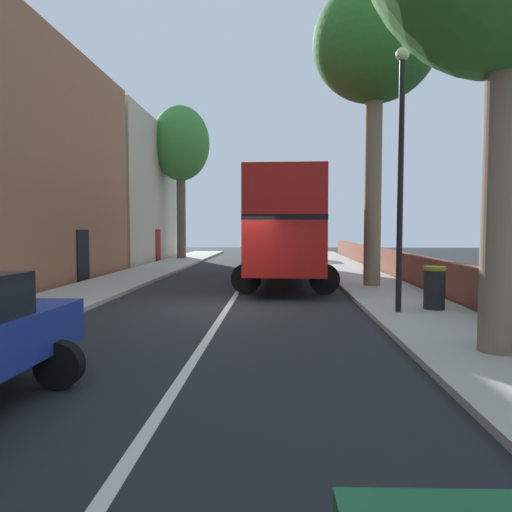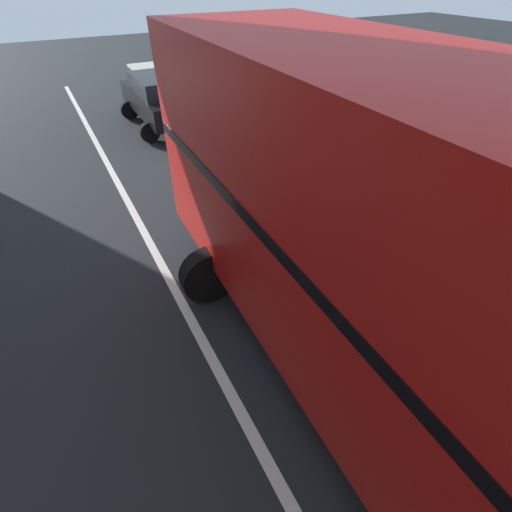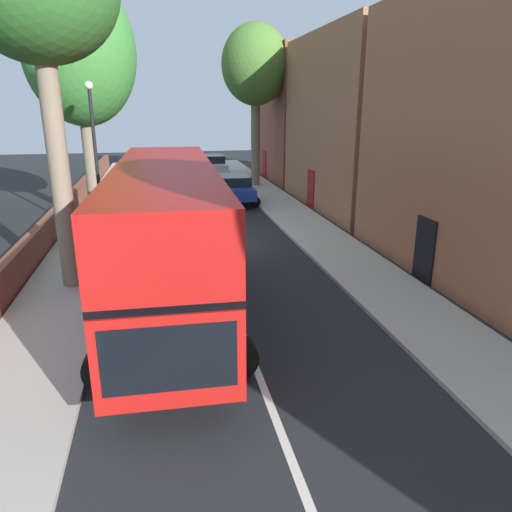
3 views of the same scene
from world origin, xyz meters
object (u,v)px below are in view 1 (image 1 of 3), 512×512
(street_tree_left_0, at_px, (181,145))
(lamppost_right, at_px, (401,159))
(street_tree_right_1, at_px, (375,47))
(double_decker_bus, at_px, (287,223))
(litter_bin_right, at_px, (434,288))
(parked_car_black_right_2, at_px, (295,246))

(street_tree_left_0, height_order, lamppost_right, street_tree_left_0)
(street_tree_left_0, xyz_separation_m, street_tree_right_1, (10.00, -15.34, 0.68))
(double_decker_bus, height_order, street_tree_left_0, street_tree_left_0)
(double_decker_bus, height_order, street_tree_right_1, street_tree_right_1)
(double_decker_bus, height_order, litter_bin_right, double_decker_bus)
(street_tree_left_0, xyz_separation_m, lamppost_right, (9.59, -20.85, -3.97))
(double_decker_bus, height_order, parked_car_black_right_2, double_decker_bus)
(double_decker_bus, xyz_separation_m, street_tree_left_0, (-6.99, 12.99, 5.42))
(litter_bin_right, bearing_deg, street_tree_right_1, 96.63)
(double_decker_bus, bearing_deg, parked_car_black_right_2, 86.42)
(double_decker_bus, xyz_separation_m, litter_bin_right, (3.60, -7.41, -1.69))
(parked_car_black_right_2, relative_size, lamppost_right, 0.67)
(street_tree_right_1, distance_m, lamppost_right, 7.23)
(double_decker_bus, relative_size, street_tree_right_1, 1.09)
(street_tree_right_1, xyz_separation_m, litter_bin_right, (0.59, -5.06, -7.80))
(street_tree_left_0, relative_size, litter_bin_right, 9.56)
(street_tree_right_1, bearing_deg, street_tree_left_0, 123.10)
(double_decker_bus, relative_size, litter_bin_right, 10.67)
(parked_car_black_right_2, height_order, litter_bin_right, parked_car_black_right_2)
(street_tree_left_0, bearing_deg, litter_bin_right, -62.57)
(street_tree_left_0, xyz_separation_m, litter_bin_right, (10.59, -20.40, -7.11))
(double_decker_bus, bearing_deg, litter_bin_right, -64.08)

